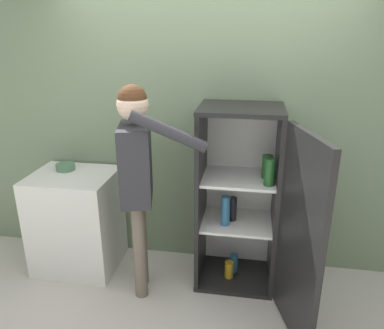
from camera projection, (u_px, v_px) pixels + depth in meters
The scene contains 6 objects.
ground_plane at pixel (188, 325), 2.86m from camera, with size 12.00×12.00×0.00m, color beige.
wall_back at pixel (207, 131), 3.34m from camera, with size 7.00×0.06×2.55m.
refrigerator at pixel (251, 205), 3.05m from camera, with size 0.90×1.19×1.57m.
person at pixel (137, 166), 2.88m from camera, with size 0.74×0.53×1.76m.
counter at pixel (77, 221), 3.46m from camera, with size 0.73×0.61×0.92m.
bowl at pixel (65, 167), 3.40m from camera, with size 0.17×0.17×0.06m.
Camera 1 is at (0.40, -2.24, 2.13)m, focal length 35.00 mm.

